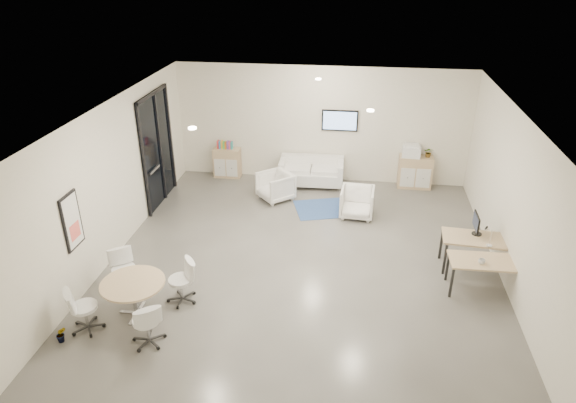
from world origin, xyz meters
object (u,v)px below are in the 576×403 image
(loveseat, at_px, (311,172))
(armchair_left, at_px, (275,185))
(sideboard_left, at_px, (227,163))
(sideboard_right, at_px, (415,172))
(armchair_right, at_px, (357,201))
(desk_front, at_px, (485,264))
(round_table, at_px, (133,286))
(desk_rear, at_px, (477,241))

(loveseat, relative_size, armchair_left, 2.20)
(sideboard_left, height_order, armchair_left, sideboard_left)
(sideboard_right, distance_m, armchair_right, 2.49)
(sideboard_right, distance_m, armchair_left, 3.88)
(sideboard_left, xyz_separation_m, sideboard_right, (5.27, -0.02, 0.03))
(loveseat, bearing_deg, desk_front, -52.67)
(armchair_left, distance_m, desk_front, 5.72)
(armchair_right, relative_size, round_table, 0.72)
(loveseat, height_order, armchair_right, armchair_right)
(sideboard_right, height_order, round_table, sideboard_right)
(sideboard_left, height_order, sideboard_right, sideboard_right)
(armchair_left, height_order, round_table, armchair_left)
(desk_front, bearing_deg, sideboard_left, 140.94)
(armchair_left, xyz_separation_m, desk_rear, (4.55, -2.69, 0.24))
(sideboard_right, xyz_separation_m, desk_rear, (0.89, -3.97, 0.20))
(armchair_left, height_order, armchair_right, armchair_right)
(desk_rear, bearing_deg, round_table, -155.16)
(sideboard_left, bearing_deg, round_table, -90.86)
(loveseat, bearing_deg, desk_rear, -47.18)
(sideboard_right, distance_m, desk_rear, 4.07)
(desk_front, distance_m, round_table, 6.44)
(sideboard_right, bearing_deg, loveseat, -175.97)
(desk_rear, bearing_deg, armchair_right, 144.46)
(armchair_left, bearing_deg, sideboard_left, -170.21)
(sideboard_right, height_order, loveseat, sideboard_right)
(armchair_right, distance_m, round_table, 5.82)
(desk_rear, bearing_deg, sideboard_left, 151.12)
(armchair_right, xyz_separation_m, round_table, (-3.83, -4.38, 0.19))
(armchair_left, relative_size, desk_front, 0.61)
(loveseat, xyz_separation_m, round_table, (-2.54, -6.14, 0.24))
(armchair_left, distance_m, armchair_right, 2.23)
(sideboard_left, xyz_separation_m, loveseat, (2.45, -0.22, -0.07))
(sideboard_right, relative_size, desk_front, 0.68)
(loveseat, xyz_separation_m, armchair_right, (1.29, -1.76, 0.05))
(sideboard_left, relative_size, sideboard_right, 0.94)
(armchair_left, xyz_separation_m, armchair_right, (2.13, -0.68, 0.00))
(sideboard_left, distance_m, desk_front, 7.79)
(sideboard_left, relative_size, armchair_left, 1.05)
(desk_front, height_order, round_table, round_table)
(armchair_left, relative_size, armchair_right, 1.00)
(loveseat, height_order, desk_rear, loveseat)
(sideboard_right, relative_size, armchair_right, 1.11)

